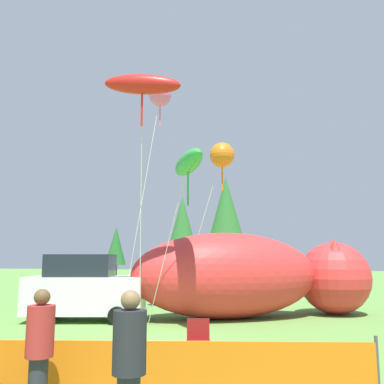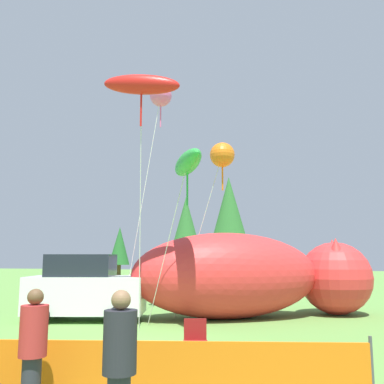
# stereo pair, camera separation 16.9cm
# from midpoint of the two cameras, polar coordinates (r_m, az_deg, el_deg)

# --- Properties ---
(ground_plane) EXTENTS (120.00, 120.00, 0.00)m
(ground_plane) POSITION_cam_midpoint_polar(r_m,az_deg,el_deg) (10.61, -6.99, -20.22)
(ground_plane) COLOR #609342
(parked_car) EXTENTS (4.20, 2.52, 2.22)m
(parked_car) POSITION_cam_midpoint_polar(r_m,az_deg,el_deg) (15.40, -13.72, -12.38)
(parked_car) COLOR white
(parked_car) RESTS_ON ground
(folding_chair) EXTENTS (0.60, 0.60, 0.87)m
(folding_chair) POSITION_cam_midpoint_polar(r_m,az_deg,el_deg) (9.19, 1.02, -18.87)
(folding_chair) COLOR maroon
(folding_chair) RESTS_ON ground
(inflatable_cat) EXTENTS (8.90, 6.17, 2.99)m
(inflatable_cat) POSITION_cam_midpoint_polar(r_m,az_deg,el_deg) (15.79, 8.30, -11.31)
(inflatable_cat) COLOR red
(inflatable_cat) RESTS_ON ground
(safety_fence) EXTENTS (7.26, 1.38, 1.02)m
(safety_fence) POSITION_cam_midpoint_polar(r_m,az_deg,el_deg) (6.82, -9.31, -22.78)
(safety_fence) COLOR orange
(safety_fence) RESTS_ON ground
(spectator_in_blue_shirt) EXTENTS (0.37, 0.37, 1.71)m
(spectator_in_blue_shirt) POSITION_cam_midpoint_polar(r_m,az_deg,el_deg) (6.47, -19.72, -18.92)
(spectator_in_blue_shirt) COLOR #2D2D38
(spectator_in_blue_shirt) RESTS_ON ground
(spectator_in_yellow_shirt) EXTENTS (0.38, 0.38, 1.77)m
(spectator_in_yellow_shirt) POSITION_cam_midpoint_polar(r_m,az_deg,el_deg) (5.25, -8.66, -21.54)
(spectator_in_yellow_shirt) COLOR #2D2D38
(spectator_in_yellow_shirt) RESTS_ON ground
(kite_red_lizard) EXTENTS (2.45, 1.21, 7.74)m
(kite_red_lizard) POSITION_cam_midpoint_polar(r_m,az_deg,el_deg) (13.38, -6.38, 13.96)
(kite_red_lizard) COLOR silver
(kite_red_lizard) RESTS_ON ground
(kite_green_fish) EXTENTS (2.48, 3.09, 5.33)m
(kite_green_fish) POSITION_cam_midpoint_polar(r_m,az_deg,el_deg) (13.10, -0.26, 3.81)
(kite_green_fish) COLOR silver
(kite_green_fish) RESTS_ON ground
(kite_pink_octopus) EXTENTS (1.47, 1.46, 8.95)m
(kite_pink_octopus) POSITION_cam_midpoint_polar(r_m,az_deg,el_deg) (17.53, -3.92, 12.59)
(kite_pink_octopus) COLOR silver
(kite_pink_octopus) RESTS_ON ground
(kite_orange_flower) EXTENTS (2.28, 0.90, 6.24)m
(kite_orange_flower) POSITION_cam_midpoint_polar(r_m,az_deg,el_deg) (15.55, 4.36, 4.89)
(kite_orange_flower) COLOR silver
(kite_orange_flower) RESTS_ON ground
(horizon_tree_east) EXTENTS (3.93, 3.93, 9.38)m
(horizon_tree_east) POSITION_cam_midpoint_polar(r_m,az_deg,el_deg) (38.84, 5.10, -3.24)
(horizon_tree_east) COLOR brown
(horizon_tree_east) RESTS_ON ground
(horizon_tree_west) EXTENTS (3.77, 3.77, 8.99)m
(horizon_tree_west) POSITION_cam_midpoint_polar(r_m,az_deg,el_deg) (49.28, -0.72, -4.69)
(horizon_tree_west) COLOR brown
(horizon_tree_west) RESTS_ON ground
(horizon_tree_mid) EXTENTS (2.26, 2.26, 5.39)m
(horizon_tree_mid) POSITION_cam_midpoint_polar(r_m,az_deg,el_deg) (47.84, -9.54, -7.11)
(horizon_tree_mid) COLOR brown
(horizon_tree_mid) RESTS_ON ground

